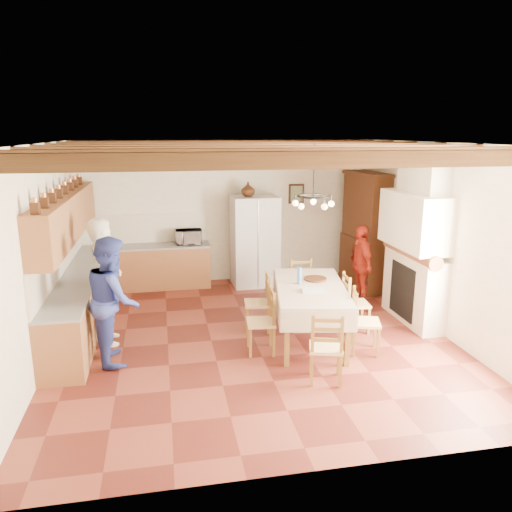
# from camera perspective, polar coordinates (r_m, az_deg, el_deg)

# --- Properties ---
(floor) EXTENTS (6.00, 6.50, 0.02)m
(floor) POSITION_cam_1_polar(r_m,az_deg,el_deg) (7.99, -0.30, -9.35)
(floor) COLOR #531C15
(floor) RESTS_ON ground
(ceiling) EXTENTS (6.00, 6.50, 0.02)m
(ceiling) POSITION_cam_1_polar(r_m,az_deg,el_deg) (7.33, -0.34, 12.85)
(ceiling) COLOR white
(ceiling) RESTS_ON ground
(wall_back) EXTENTS (6.00, 0.02, 3.00)m
(wall_back) POSITION_cam_1_polar(r_m,az_deg,el_deg) (10.68, -3.53, 5.08)
(wall_back) COLOR beige
(wall_back) RESTS_ON ground
(wall_front) EXTENTS (6.00, 0.02, 3.00)m
(wall_front) POSITION_cam_1_polar(r_m,az_deg,el_deg) (4.49, 7.37, -7.87)
(wall_front) COLOR beige
(wall_front) RESTS_ON ground
(wall_left) EXTENTS (0.02, 6.50, 3.00)m
(wall_left) POSITION_cam_1_polar(r_m,az_deg,el_deg) (7.58, -23.29, 0.21)
(wall_left) COLOR beige
(wall_left) RESTS_ON ground
(wall_right) EXTENTS (0.02, 6.50, 3.00)m
(wall_right) POSITION_cam_1_polar(r_m,az_deg,el_deg) (8.58, 19.87, 2.03)
(wall_right) COLOR beige
(wall_right) RESTS_ON ground
(ceiling_beams) EXTENTS (6.00, 6.30, 0.16)m
(ceiling_beams) POSITION_cam_1_polar(r_m,az_deg,el_deg) (7.33, -0.33, 12.07)
(ceiling_beams) COLOR #381D11
(ceiling_beams) RESTS_ON ground
(lower_cabinets_left) EXTENTS (0.60, 4.30, 0.86)m
(lower_cabinets_left) POSITION_cam_1_polar(r_m,az_deg,el_deg) (8.81, -19.24, -4.85)
(lower_cabinets_left) COLOR brown
(lower_cabinets_left) RESTS_ON ground
(lower_cabinets_back) EXTENTS (2.30, 0.60, 0.86)m
(lower_cabinets_back) POSITION_cam_1_polar(r_m,az_deg,el_deg) (10.52, -11.62, -1.29)
(lower_cabinets_back) COLOR brown
(lower_cabinets_back) RESTS_ON ground
(countertop_left) EXTENTS (0.62, 4.30, 0.04)m
(countertop_left) POSITION_cam_1_polar(r_m,az_deg,el_deg) (8.68, -19.48, -2.03)
(countertop_left) COLOR slate
(countertop_left) RESTS_ON lower_cabinets_left
(countertop_back) EXTENTS (2.34, 0.62, 0.04)m
(countertop_back) POSITION_cam_1_polar(r_m,az_deg,el_deg) (10.41, -11.74, 1.10)
(countertop_back) COLOR slate
(countertop_back) RESTS_ON lower_cabinets_back
(backsplash_left) EXTENTS (0.03, 4.30, 0.60)m
(backsplash_left) POSITION_cam_1_polar(r_m,az_deg,el_deg) (8.65, -21.51, -0.07)
(backsplash_left) COLOR silver
(backsplash_left) RESTS_ON ground
(backsplash_back) EXTENTS (2.30, 0.03, 0.60)m
(backsplash_back) POSITION_cam_1_polar(r_m,az_deg,el_deg) (10.63, -11.81, 3.12)
(backsplash_back) COLOR silver
(backsplash_back) RESTS_ON ground
(upper_cabinets) EXTENTS (0.35, 4.20, 0.70)m
(upper_cabinets) POSITION_cam_1_polar(r_m,az_deg,el_deg) (8.49, -20.85, 4.24)
(upper_cabinets) COLOR brown
(upper_cabinets) RESTS_ON ground
(fireplace) EXTENTS (0.56, 1.60, 2.80)m
(fireplace) POSITION_cam_1_polar(r_m,az_deg,el_deg) (8.63, 17.49, 1.60)
(fireplace) COLOR beige
(fireplace) RESTS_ON ground
(wall_picture) EXTENTS (0.34, 0.03, 0.42)m
(wall_picture) POSITION_cam_1_polar(r_m,az_deg,el_deg) (10.91, 4.63, 7.11)
(wall_picture) COLOR black
(wall_picture) RESTS_ON ground
(refrigerator) EXTENTS (0.96, 0.79, 1.87)m
(refrigerator) POSITION_cam_1_polar(r_m,az_deg,el_deg) (10.42, -0.15, 1.74)
(refrigerator) COLOR silver
(refrigerator) RESTS_ON floor
(hutch) EXTENTS (0.68, 1.36, 2.38)m
(hutch) POSITION_cam_1_polar(r_m,az_deg,el_deg) (10.42, 12.50, 2.81)
(hutch) COLOR #34180E
(hutch) RESTS_ON floor
(dining_table) EXTENTS (1.37, 2.16, 0.88)m
(dining_table) POSITION_cam_1_polar(r_m,az_deg,el_deg) (7.67, 6.26, -4.04)
(dining_table) COLOR beige
(dining_table) RESTS_ON floor
(chandelier) EXTENTS (0.47, 0.47, 0.03)m
(chandelier) POSITION_cam_1_polar(r_m,az_deg,el_deg) (7.35, 6.56, 6.82)
(chandelier) COLOR black
(chandelier) RESTS_ON ground
(chair_left_near) EXTENTS (0.44, 0.46, 0.96)m
(chair_left_near) POSITION_cam_1_polar(r_m,az_deg,el_deg) (7.33, 0.56, -7.44)
(chair_left_near) COLOR brown
(chair_left_near) RESTS_ON floor
(chair_left_far) EXTENTS (0.44, 0.46, 0.96)m
(chair_left_far) POSITION_cam_1_polar(r_m,az_deg,el_deg) (8.10, 0.13, -5.29)
(chair_left_far) COLOR brown
(chair_left_far) RESTS_ON floor
(chair_right_near) EXTENTS (0.50, 0.52, 0.96)m
(chair_right_near) POSITION_cam_1_polar(r_m,az_deg,el_deg) (7.50, 12.44, -7.28)
(chair_right_near) COLOR brown
(chair_right_near) RESTS_ON floor
(chair_right_far) EXTENTS (0.43, 0.45, 0.96)m
(chair_right_far) POSITION_cam_1_polar(r_m,az_deg,el_deg) (8.24, 11.34, -5.24)
(chair_right_far) COLOR brown
(chair_right_far) RESTS_ON floor
(chair_end_near) EXTENTS (0.51, 0.50, 0.96)m
(chair_end_near) POSITION_cam_1_polar(r_m,az_deg,el_deg) (6.58, 8.00, -10.18)
(chair_end_near) COLOR brown
(chair_end_near) RESTS_ON floor
(chair_end_far) EXTENTS (0.43, 0.41, 0.96)m
(chair_end_far) POSITION_cam_1_polar(r_m,az_deg,el_deg) (8.87, 5.41, -3.61)
(chair_end_far) COLOR brown
(chair_end_far) RESTS_ON floor
(person_man) EXTENTS (0.56, 0.77, 1.95)m
(person_man) POSITION_cam_1_polar(r_m,az_deg,el_deg) (7.84, -16.75, -2.80)
(person_man) COLOR silver
(person_man) RESTS_ON floor
(person_woman_blue) EXTENTS (0.79, 0.96, 1.79)m
(person_woman_blue) POSITION_cam_1_polar(r_m,az_deg,el_deg) (7.23, -15.99, -4.80)
(person_woman_blue) COLOR #313F94
(person_woman_blue) RESTS_ON floor
(person_woman_red) EXTENTS (0.37, 0.88, 1.49)m
(person_woman_red) POSITION_cam_1_polar(r_m,az_deg,el_deg) (9.53, 11.83, -0.93)
(person_woman_red) COLOR #AB2517
(person_woman_red) RESTS_ON floor
(microwave) EXTENTS (0.53, 0.36, 0.29)m
(microwave) POSITION_cam_1_polar(r_m,az_deg,el_deg) (10.39, -7.68, 2.18)
(microwave) COLOR silver
(microwave) RESTS_ON countertop_back
(fridge_vase) EXTENTS (0.30, 0.30, 0.29)m
(fridge_vase) POSITION_cam_1_polar(r_m,az_deg,el_deg) (10.22, -0.92, 7.65)
(fridge_vase) COLOR #34180E
(fridge_vase) RESTS_ON refrigerator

